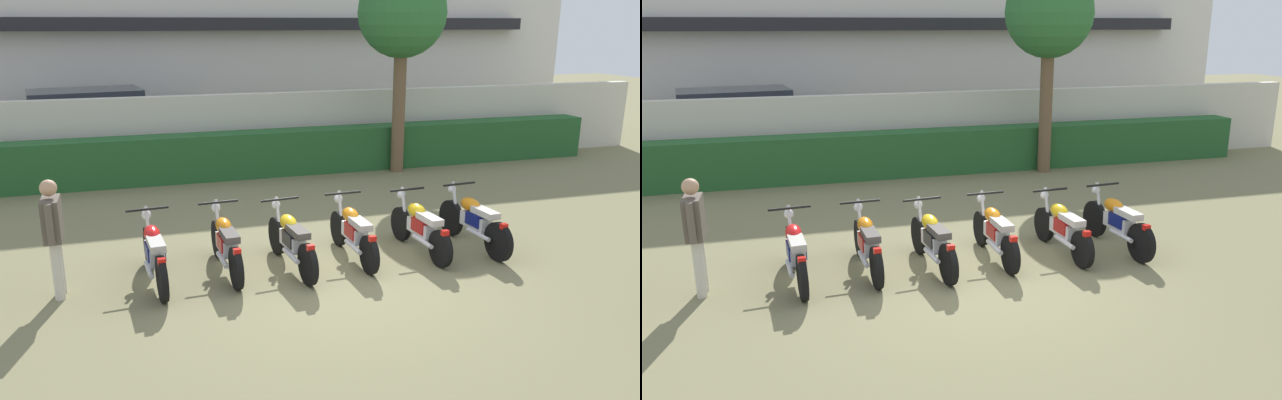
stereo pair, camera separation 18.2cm
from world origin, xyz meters
The scene contains 13 objects.
ground centered at (0.00, 0.00, 0.00)m, with size 60.00×60.00×0.00m, color olive.
building centered at (0.00, 14.19, 3.32)m, with size 23.59×6.50×6.63m.
compound_wall centered at (0.00, 7.20, 0.94)m, with size 22.41×0.30×1.87m, color beige.
hedge_row centered at (0.00, 6.50, 0.53)m, with size 17.93×0.70×1.06m, color #235628.
parked_car centered at (-3.59, 9.19, 0.94)m, with size 4.72×2.61×1.89m.
tree_near_inspector centered at (3.50, 5.97, 3.67)m, with size 2.06×2.06×4.77m.
motorcycle_in_row_0 centered at (-2.50, 0.66, 0.45)m, with size 0.60×1.90×0.97m.
motorcycle_in_row_1 centered at (-1.49, 0.76, 0.44)m, with size 0.60×1.87×0.95m.
motorcycle_in_row_2 centered at (-0.55, 0.63, 0.44)m, with size 0.60×1.90×0.95m.
motorcycle_in_row_3 centered at (0.46, 0.74, 0.44)m, with size 0.60×1.85×0.94m.
motorcycle_in_row_4 centered at (1.55, 0.67, 0.44)m, with size 0.60×1.83×0.94m.
motorcycle_in_row_5 centered at (2.49, 0.64, 0.45)m, with size 0.60×1.91×0.96m.
inspector_person centered at (-3.74, 0.58, 0.94)m, with size 0.22×0.65×1.60m.
Camera 1 is at (-2.65, -7.70, 3.52)m, focal length 34.78 mm.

